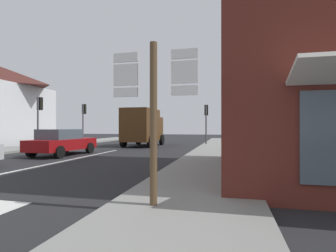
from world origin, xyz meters
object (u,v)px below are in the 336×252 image
delivery_truck (143,126)px  traffic_light_near_left (39,111)px  sedan_far (62,142)px  route_sign_post (154,111)px  traffic_light_far_left (84,115)px  traffic_light_far_right (206,115)px

delivery_truck → traffic_light_near_left: (-6.09, -4.77, 1.09)m
sedan_far → route_sign_post: bearing=-46.7°
delivery_truck → route_sign_post: size_ratio=1.57×
traffic_light_far_left → route_sign_post: bearing=-55.5°
traffic_light_near_left → traffic_light_far_right: bearing=31.7°
delivery_truck → route_sign_post: (5.63, -16.02, 0.26)m
route_sign_post → traffic_light_far_right: (-0.60, 18.13, 0.68)m
sedan_far → traffic_light_near_left: 5.28m
sedan_far → traffic_light_near_left: traffic_light_near_left is taller
traffic_light_far_right → delivery_truck: bearing=-157.3°
route_sign_post → traffic_light_near_left: 16.27m
delivery_truck → traffic_light_far_left: traffic_light_far_left is taller
sedan_far → delivery_truck: 8.08m
delivery_truck → sedan_far: bearing=-105.8°
traffic_light_near_left → delivery_truck: bearing=38.1°
delivery_truck → traffic_light_far_right: bearing=22.7°
sedan_far → traffic_light_far_left: size_ratio=1.16×
sedan_far → delivery_truck: bearing=74.2°
traffic_light_far_right → traffic_light_far_left: bearing=-174.6°
delivery_truck → traffic_light_near_left: bearing=-141.9°
traffic_light_near_left → sedan_far: bearing=-37.2°
route_sign_post → traffic_light_far_right: traffic_light_far_right is taller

